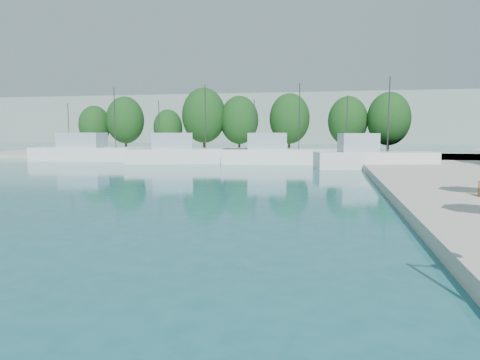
% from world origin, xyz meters
% --- Properties ---
extents(quay_far, '(90.00, 16.00, 0.60)m').
position_xyz_m(quay_far, '(-8.00, 67.00, 0.30)').
color(quay_far, '#AFAA9E').
rests_on(quay_far, ground).
extents(hill_west, '(180.00, 40.00, 16.00)m').
position_xyz_m(hill_west, '(-30.00, 160.00, 8.00)').
color(hill_west, gray).
rests_on(hill_west, ground).
extents(hill_east, '(140.00, 40.00, 12.00)m').
position_xyz_m(hill_east, '(40.00, 180.00, 6.00)').
color(hill_east, gray).
rests_on(hill_east, ground).
extents(trawler_01, '(19.24, 6.65, 10.20)m').
position_xyz_m(trawler_01, '(-28.22, 57.36, 1.07)').
color(trawler_01, silver).
rests_on(trawler_01, ground).
extents(trawler_02, '(17.03, 9.10, 10.20)m').
position_xyz_m(trawler_02, '(-14.95, 56.08, 1.07)').
color(trawler_02, silver).
rests_on(trawler_02, ground).
extents(trawler_03, '(16.16, 6.53, 10.20)m').
position_xyz_m(trawler_03, '(-3.17, 56.99, 1.07)').
color(trawler_03, white).
rests_on(trawler_03, ground).
extents(trawler_04, '(13.25, 6.36, 10.20)m').
position_xyz_m(trawler_04, '(7.03, 52.34, 1.07)').
color(trawler_04, silver).
rests_on(trawler_04, ground).
extents(tree_01, '(5.13, 5.13, 7.60)m').
position_xyz_m(tree_01, '(-35.84, 69.38, 4.98)').
color(tree_01, '#3F2B19').
rests_on(tree_01, quay_far).
extents(tree_02, '(6.05, 6.05, 8.96)m').
position_xyz_m(tree_02, '(-30.05, 68.89, 5.77)').
color(tree_02, '#3F2B19').
rests_on(tree_02, quay_far).
extents(tree_03, '(4.65, 4.65, 6.88)m').
position_xyz_m(tree_03, '(-23.07, 69.76, 4.57)').
color(tree_03, '#3F2B19').
rests_on(tree_03, quay_far).
extents(tree_04, '(6.80, 6.80, 10.07)m').
position_xyz_m(tree_04, '(-16.73, 68.70, 6.41)').
color(tree_04, '#3F2B19').
rests_on(tree_04, quay_far).
extents(tree_05, '(5.97, 5.97, 8.84)m').
position_xyz_m(tree_05, '(-11.35, 69.88, 5.70)').
color(tree_05, '#3F2B19').
rests_on(tree_05, quay_far).
extents(tree_06, '(6.21, 6.21, 9.20)m').
position_xyz_m(tree_06, '(-3.67, 71.01, 5.91)').
color(tree_06, '#3F2B19').
rests_on(tree_06, quay_far).
extents(tree_07, '(5.72, 5.72, 8.47)m').
position_xyz_m(tree_07, '(5.01, 69.05, 5.49)').
color(tree_07, '#3F2B19').
rests_on(tree_07, quay_far).
extents(tree_08, '(6.01, 6.01, 8.89)m').
position_xyz_m(tree_08, '(10.59, 68.11, 5.73)').
color(tree_08, '#3F2B19').
rests_on(tree_08, quay_far).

